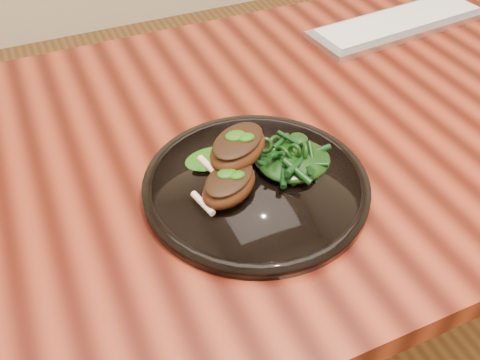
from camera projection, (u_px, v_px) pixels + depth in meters
name	position (u px, v px, depth m)	size (l,w,h in m)	color
desk	(312.00, 153.00, 0.95)	(1.60, 0.80, 0.75)	#380D07
plate	(256.00, 185.00, 0.75)	(0.32, 0.32, 0.02)	black
lamb_chop_front	(229.00, 184.00, 0.71)	(0.11, 0.10, 0.04)	#451F0D
lamb_chop_back	(237.00, 148.00, 0.73)	(0.12, 0.11, 0.05)	#451F0D
herb_smear	(211.00, 159.00, 0.78)	(0.08, 0.05, 0.01)	#104207
greens_heap	(294.00, 157.00, 0.76)	(0.11, 0.10, 0.04)	black
keyboard	(399.00, 23.00, 1.13)	(0.41, 0.16, 0.02)	#B9BCBE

